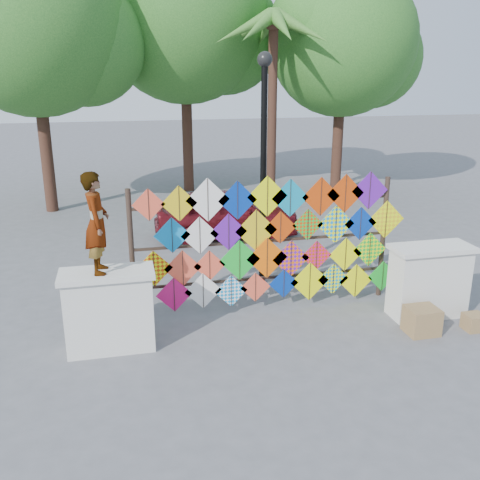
# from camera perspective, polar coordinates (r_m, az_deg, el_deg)

# --- Properties ---
(ground) EXTENTS (80.00, 80.00, 0.00)m
(ground) POSITION_cam_1_polar(r_m,az_deg,el_deg) (9.20, 3.79, -9.03)
(ground) COLOR slate
(ground) RESTS_ON ground
(parapet_left) EXTENTS (1.40, 0.65, 1.28)m
(parapet_left) POSITION_cam_1_polar(r_m,az_deg,el_deg) (8.42, -13.76, -7.27)
(parapet_left) COLOR silver
(parapet_left) RESTS_ON ground
(parapet_right) EXTENTS (1.40, 0.65, 1.28)m
(parapet_right) POSITION_cam_1_polar(r_m,az_deg,el_deg) (9.85, 19.50, -4.09)
(parapet_right) COLOR silver
(parapet_right) RESTS_ON ground
(kite_rack) EXTENTS (4.98, 0.24, 2.44)m
(kite_rack) POSITION_cam_1_polar(r_m,az_deg,el_deg) (9.41, 3.40, -0.23)
(kite_rack) COLOR #30221B
(kite_rack) RESTS_ON ground
(tree_west) EXTENTS (5.85, 5.20, 8.01)m
(tree_west) POSITION_cam_1_polar(r_m,az_deg,el_deg) (17.06, -20.92, 20.77)
(tree_west) COLOR #46291E
(tree_west) RESTS_ON ground
(tree_mid) EXTENTS (6.30, 5.60, 8.61)m
(tree_mid) POSITION_cam_1_polar(r_m,az_deg,el_deg) (19.14, -5.67, 22.49)
(tree_mid) COLOR #46291E
(tree_mid) RESTS_ON ground
(tree_east) EXTENTS (5.40, 4.80, 7.42)m
(tree_east) POSITION_cam_1_polar(r_m,az_deg,el_deg) (18.97, 11.15, 19.92)
(tree_east) COLOR #46291E
(tree_east) RESTS_ON ground
(palm_tree) EXTENTS (3.62, 3.62, 5.83)m
(palm_tree) POSITION_cam_1_polar(r_m,az_deg,el_deg) (16.54, 3.58, 20.46)
(palm_tree) COLOR #46291E
(palm_tree) RESTS_ON ground
(vendor_woman) EXTENTS (0.38, 0.56, 1.50)m
(vendor_woman) POSITION_cam_1_polar(r_m,az_deg,el_deg) (7.96, -15.05, 1.76)
(vendor_woman) COLOR #99999E
(vendor_woman) RESTS_ON parapet_left
(sedan) EXTENTS (3.78, 1.67, 1.26)m
(sedan) POSITION_cam_1_polar(r_m,az_deg,el_deg) (13.75, -1.41, 2.91)
(sedan) COLOR maroon
(sedan) RESTS_ON ground
(lamppost) EXTENTS (0.28, 0.28, 4.46)m
(lamppost) POSITION_cam_1_polar(r_m,az_deg,el_deg) (10.33, 2.53, 9.64)
(lamppost) COLOR black
(lamppost) RESTS_ON ground
(cardboard_box_near) EXTENTS (0.50, 0.45, 0.45)m
(cardboard_box_near) POSITION_cam_1_polar(r_m,az_deg,el_deg) (9.32, 18.81, -8.13)
(cardboard_box_near) COLOR olive
(cardboard_box_near) RESTS_ON ground
(cardboard_box_far) EXTENTS (0.33, 0.30, 0.28)m
(cardboard_box_far) POSITION_cam_1_polar(r_m,az_deg,el_deg) (9.78, 23.70, -8.02)
(cardboard_box_far) COLOR olive
(cardboard_box_far) RESTS_ON ground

